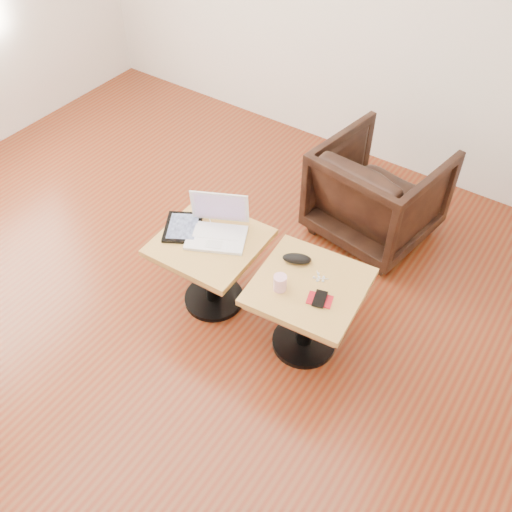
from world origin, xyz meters
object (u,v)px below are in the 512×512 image
Objects in this scene: side_table_left at (211,256)px; laptop at (217,227)px; armchair at (378,192)px; striped_cup at (280,283)px; side_table_right at (308,300)px.

laptop reaches higher than side_table_left.
laptop reaches higher than armchair.
laptop is at bearing 163.64° from striped_cup.
armchair is at bearing 38.25° from laptop.
striped_cup is (0.49, -0.14, -0.00)m from laptop.
side_table_left and side_table_right have the same top height.
side_table_left is at bearing 176.93° from side_table_right.
striped_cup is at bearing -11.45° from side_table_left.
armchair is at bearing 90.28° from striped_cup.
side_table_left is at bearing 74.59° from armchair.
side_table_left is 0.18m from laptop.
side_table_right is 1.49× the size of laptop.
laptop is 0.51m from striped_cup.
side_table_right is at bearing 0.31° from side_table_left.
side_table_right is at bearing -29.72° from laptop.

